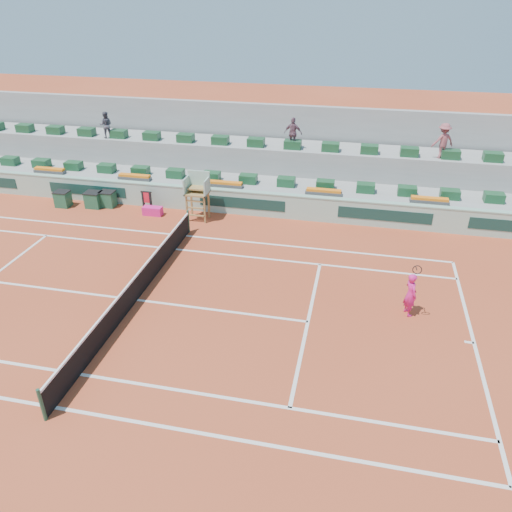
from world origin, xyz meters
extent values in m
plane|color=#9C391E|center=(0.00, 0.00, 0.00)|extent=(90.00, 90.00, 0.00)
cube|color=#999996|center=(0.00, 10.70, 0.60)|extent=(36.00, 4.00, 1.20)
cube|color=#999996|center=(0.00, 12.30, 1.30)|extent=(36.00, 2.40, 2.60)
cube|color=#999996|center=(0.00, 13.90, 2.20)|extent=(36.00, 0.40, 4.40)
cube|color=#DE1D7C|center=(-2.44, 7.40, 0.22)|extent=(0.98, 0.44, 0.44)
imported|color=#454550|center=(-6.62, 11.52, 3.34)|extent=(0.85, 0.74, 1.47)
imported|color=#724C5B|center=(4.00, 11.71, 3.42)|extent=(1.01, 0.54, 1.64)
imported|color=#93494E|center=(11.53, 11.72, 3.47)|extent=(1.29, 1.05, 1.74)
cube|color=silver|center=(11.88, 0.00, 0.01)|extent=(0.12, 10.97, 0.01)
cube|color=silver|center=(0.00, -5.49, 0.01)|extent=(23.77, 0.12, 0.01)
cube|color=silver|center=(0.00, 5.49, 0.01)|extent=(23.77, 0.12, 0.01)
cube|color=silver|center=(0.00, -4.12, 0.01)|extent=(23.77, 0.12, 0.01)
cube|color=silver|center=(0.00, 4.12, 0.01)|extent=(23.77, 0.12, 0.01)
cube|color=silver|center=(6.40, 0.00, 0.01)|extent=(0.12, 8.23, 0.01)
cube|color=silver|center=(0.00, 0.00, 0.01)|extent=(12.80, 0.12, 0.01)
cube|color=silver|center=(11.73, 0.00, 0.01)|extent=(0.30, 0.12, 0.01)
cube|color=black|center=(0.00, 0.00, 0.46)|extent=(0.03, 11.87, 0.92)
cube|color=white|center=(0.00, 0.00, 0.95)|extent=(0.06, 11.87, 0.07)
cylinder|color=#1F4932|center=(0.00, -5.94, 0.55)|extent=(0.10, 0.10, 1.10)
cylinder|color=#1F4932|center=(0.00, 5.94, 0.55)|extent=(0.10, 0.10, 1.10)
cube|color=#95BCA8|center=(0.00, 8.50, 0.60)|extent=(36.00, 0.30, 1.20)
cube|color=#82AE97|center=(0.00, 8.50, 1.23)|extent=(36.00, 0.34, 0.06)
cube|color=#12342D|center=(-6.50, 8.34, 0.65)|extent=(4.40, 0.02, 0.56)
cube|color=#12342D|center=(2.00, 8.34, 0.65)|extent=(4.40, 0.02, 0.56)
cube|color=#12342D|center=(9.00, 8.34, 0.65)|extent=(4.40, 0.02, 0.56)
cube|color=olive|center=(-0.45, 7.05, 0.68)|extent=(0.08, 0.08, 1.35)
cube|color=olive|center=(0.45, 7.05, 0.68)|extent=(0.08, 0.08, 1.35)
cube|color=olive|center=(-0.45, 7.75, 0.68)|extent=(0.08, 0.08, 1.35)
cube|color=olive|center=(0.45, 7.75, 0.68)|extent=(0.08, 0.08, 1.35)
cube|color=olive|center=(0.00, 7.40, 1.39)|extent=(1.10, 0.90, 0.08)
cube|color=#95BCA8|center=(0.00, 7.78, 1.90)|extent=(1.10, 0.08, 1.00)
cube|color=#95BCA8|center=(-0.52, 7.40, 1.75)|extent=(0.06, 0.90, 0.80)
cube|color=#95BCA8|center=(0.52, 7.40, 1.75)|extent=(0.06, 0.90, 0.80)
cube|color=olive|center=(0.00, 7.50, 1.63)|extent=(0.80, 0.60, 0.08)
cube|color=olive|center=(0.00, 7.05, 0.35)|extent=(0.90, 0.08, 0.06)
cube|color=olive|center=(0.00, 7.05, 0.75)|extent=(0.90, 0.08, 0.06)
cube|color=olive|center=(0.00, 7.05, 1.10)|extent=(0.90, 0.08, 0.06)
cube|color=#174626|center=(-12.00, 9.80, 1.42)|extent=(0.90, 0.60, 0.44)
cube|color=#174626|center=(-10.00, 9.80, 1.42)|extent=(0.90, 0.60, 0.44)
cube|color=#174626|center=(-8.00, 9.80, 1.42)|extent=(0.90, 0.60, 0.44)
cube|color=#174626|center=(-6.00, 9.80, 1.42)|extent=(0.90, 0.60, 0.44)
cube|color=#174626|center=(-4.00, 9.80, 1.42)|extent=(0.90, 0.60, 0.44)
cube|color=#174626|center=(-2.00, 9.80, 1.42)|extent=(0.90, 0.60, 0.44)
cube|color=#174626|center=(0.00, 9.80, 1.42)|extent=(0.90, 0.60, 0.44)
cube|color=#174626|center=(2.00, 9.80, 1.42)|extent=(0.90, 0.60, 0.44)
cube|color=#174626|center=(4.00, 9.80, 1.42)|extent=(0.90, 0.60, 0.44)
cube|color=#174626|center=(6.00, 9.80, 1.42)|extent=(0.90, 0.60, 0.44)
cube|color=#174626|center=(8.00, 9.80, 1.42)|extent=(0.90, 0.60, 0.44)
cube|color=#174626|center=(10.00, 9.80, 1.42)|extent=(0.90, 0.60, 0.44)
cube|color=#174626|center=(12.00, 9.80, 1.42)|extent=(0.90, 0.60, 0.44)
cube|color=#174626|center=(14.00, 9.80, 1.42)|extent=(0.90, 0.60, 0.44)
cube|color=#174626|center=(-12.00, 11.70, 2.82)|extent=(0.90, 0.60, 0.44)
cube|color=#174626|center=(-10.00, 11.70, 2.82)|extent=(0.90, 0.60, 0.44)
cube|color=#174626|center=(-8.00, 11.70, 2.82)|extent=(0.90, 0.60, 0.44)
cube|color=#174626|center=(-6.00, 11.70, 2.82)|extent=(0.90, 0.60, 0.44)
cube|color=#174626|center=(-4.00, 11.70, 2.82)|extent=(0.90, 0.60, 0.44)
cube|color=#174626|center=(-2.00, 11.70, 2.82)|extent=(0.90, 0.60, 0.44)
cube|color=#174626|center=(0.00, 11.70, 2.82)|extent=(0.90, 0.60, 0.44)
cube|color=#174626|center=(2.00, 11.70, 2.82)|extent=(0.90, 0.60, 0.44)
cube|color=#174626|center=(4.00, 11.70, 2.82)|extent=(0.90, 0.60, 0.44)
cube|color=#174626|center=(6.00, 11.70, 2.82)|extent=(0.90, 0.60, 0.44)
cube|color=#174626|center=(8.00, 11.70, 2.82)|extent=(0.90, 0.60, 0.44)
cube|color=#174626|center=(10.00, 11.70, 2.82)|extent=(0.90, 0.60, 0.44)
cube|color=#174626|center=(12.00, 11.70, 2.82)|extent=(0.90, 0.60, 0.44)
cube|color=#174626|center=(14.00, 11.70, 2.82)|extent=(0.90, 0.60, 0.44)
cube|color=#474747|center=(-9.00, 9.00, 1.28)|extent=(1.80, 0.36, 0.16)
cube|color=orange|center=(-9.00, 9.00, 1.42)|extent=(1.70, 0.32, 0.12)
cube|color=#474747|center=(-4.00, 9.00, 1.28)|extent=(1.80, 0.36, 0.16)
cube|color=orange|center=(-4.00, 9.00, 1.42)|extent=(1.70, 0.32, 0.12)
cube|color=#474747|center=(1.00, 9.00, 1.28)|extent=(1.80, 0.36, 0.16)
cube|color=orange|center=(1.00, 9.00, 1.42)|extent=(1.70, 0.32, 0.12)
cube|color=#474747|center=(6.00, 9.00, 1.28)|extent=(1.80, 0.36, 0.16)
cube|color=orange|center=(6.00, 9.00, 1.42)|extent=(1.70, 0.32, 0.12)
cube|color=#474747|center=(11.00, 9.00, 1.28)|extent=(1.80, 0.36, 0.16)
cube|color=orange|center=(11.00, 9.00, 1.42)|extent=(1.70, 0.32, 0.12)
cube|color=#194D33|center=(-5.14, 7.94, 0.40)|extent=(0.72, 0.62, 0.80)
cube|color=black|center=(-5.14, 7.94, 0.82)|extent=(0.77, 0.66, 0.04)
cube|color=#194D33|center=(-5.82, 7.69, 0.40)|extent=(0.79, 0.67, 0.80)
cube|color=black|center=(-5.82, 7.69, 0.82)|extent=(0.83, 0.72, 0.04)
cube|color=#194D33|center=(-7.46, 7.44, 0.40)|extent=(0.72, 0.62, 0.80)
cube|color=black|center=(-7.46, 7.44, 0.82)|extent=(0.76, 0.66, 0.04)
cube|color=black|center=(-3.13, 7.92, 0.50)|extent=(0.10, 0.10, 1.00)
cube|color=black|center=(-2.73, 7.92, 0.50)|extent=(0.10, 0.10, 1.00)
cube|color=black|center=(-2.93, 7.92, 1.00)|extent=(0.58, 0.08, 0.06)
cube|color=red|center=(-2.93, 7.90, 0.70)|extent=(0.43, 0.04, 0.56)
imported|color=#DE1D7C|center=(9.81, 1.25, 0.82)|extent=(0.61, 0.71, 1.64)
cylinder|color=black|center=(9.81, 0.95, 2.05)|extent=(0.03, 0.35, 0.09)
torus|color=black|center=(9.81, 0.73, 2.12)|extent=(0.31, 0.08, 0.31)
camera|label=1|loc=(7.63, -14.19, 10.42)|focal=35.00mm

